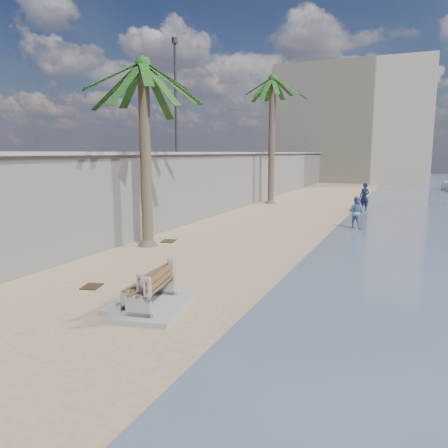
% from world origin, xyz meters
% --- Properties ---
extents(ground_plane, '(140.00, 140.00, 0.00)m').
position_xyz_m(ground_plane, '(0.00, 0.00, 0.00)').
color(ground_plane, tan).
extents(seawall, '(0.45, 70.00, 3.50)m').
position_xyz_m(seawall, '(-5.20, 20.00, 1.75)').
color(seawall, gray).
rests_on(seawall, ground_plane).
extents(wall_cap, '(0.80, 70.00, 0.12)m').
position_xyz_m(wall_cap, '(-5.20, 20.00, 3.55)').
color(wall_cap, gray).
rests_on(wall_cap, seawall).
extents(end_building, '(18.00, 12.00, 14.00)m').
position_xyz_m(end_building, '(-2.00, 52.00, 7.00)').
color(end_building, '#B7AA93').
rests_on(end_building, ground_plane).
extents(bench_near, '(1.59, 2.20, 0.87)m').
position_xyz_m(bench_near, '(-0.35, 2.15, 0.38)').
color(bench_near, gray).
rests_on(bench_near, ground_plane).
extents(bench_far, '(1.85, 2.38, 0.89)m').
position_xyz_m(bench_far, '(-0.11, 1.89, 0.39)').
color(bench_far, gray).
rests_on(bench_far, ground_plane).
extents(palm_mid, '(5.00, 5.00, 7.67)m').
position_xyz_m(palm_mid, '(-4.05, 7.77, 6.68)').
color(palm_mid, brown).
rests_on(palm_mid, ground_plane).
extents(palm_back, '(5.00, 5.00, 9.45)m').
position_xyz_m(palm_back, '(-3.94, 23.38, 8.40)').
color(palm_back, brown).
rests_on(palm_back, ground_plane).
extents(streetlight, '(0.28, 0.28, 5.12)m').
position_xyz_m(streetlight, '(-5.10, 12.00, 6.64)').
color(streetlight, '#2D2D33').
rests_on(streetlight, wall_cap).
extents(person_a, '(0.86, 0.76, 1.99)m').
position_xyz_m(person_a, '(2.59, 21.80, 1.00)').
color(person_a, '#121734').
rests_on(person_a, ground_plane).
extents(person_b, '(0.98, 0.87, 1.71)m').
position_xyz_m(person_b, '(2.88, 15.04, 0.86)').
color(person_b, '#537AAC').
rests_on(person_b, ground_plane).
extents(debris_c, '(0.64, 0.74, 0.03)m').
position_xyz_m(debris_c, '(-3.74, 8.80, 0.01)').
color(debris_c, '#382616').
rests_on(debris_c, ground_plane).
extents(debris_d, '(0.59, 0.67, 0.03)m').
position_xyz_m(debris_d, '(-2.52, 2.67, 0.01)').
color(debris_d, '#382616').
rests_on(debris_d, ground_plane).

